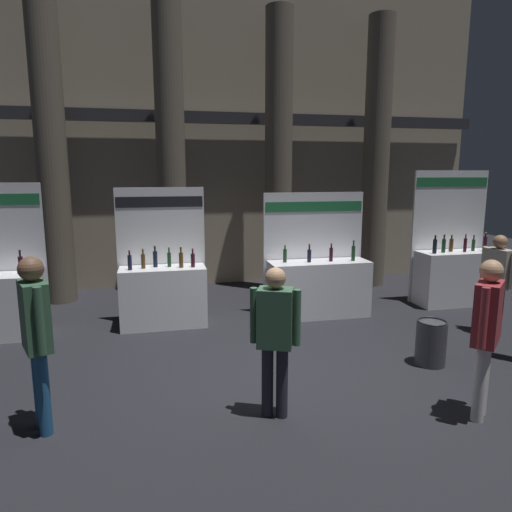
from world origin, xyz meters
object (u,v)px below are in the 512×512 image
object	(u,v)px
exhibitor_booth_2	(318,284)
visitor_0	(36,328)
exhibitor_booth_1	(163,290)
visitor_3	(497,276)
visitor_2	(275,330)
exhibitor_booth_3	(454,271)
trash_bin	(431,342)
visitor_5	(486,325)

from	to	relation	value
exhibitor_booth_2	visitor_0	bearing A→B (deg)	-142.75
exhibitor_booth_1	visitor_3	size ratio (longest dim) A/B	1.44
exhibitor_booth_1	visitor_3	bearing A→B (deg)	-17.35
exhibitor_booth_2	visitor_2	bearing A→B (deg)	-116.97
exhibitor_booth_2	visitor_2	world-z (taller)	exhibitor_booth_2
exhibitor_booth_3	trash_bin	distance (m)	3.35
exhibitor_booth_3	trash_bin	world-z (taller)	exhibitor_booth_3
exhibitor_booth_3	visitor_5	size ratio (longest dim) A/B	1.53
trash_bin	visitor_0	size ratio (longest dim) A/B	0.35
visitor_5	visitor_0	bearing A→B (deg)	-52.48
exhibitor_booth_2	visitor_0	size ratio (longest dim) A/B	1.24
visitor_0	exhibitor_booth_2	bearing A→B (deg)	-74.90
visitor_5	exhibitor_booth_3	bearing A→B (deg)	-165.30
visitor_2	visitor_3	world-z (taller)	visitor_2
visitor_0	visitor_3	world-z (taller)	visitor_0
exhibitor_booth_1	visitor_0	distance (m)	3.35
visitor_2	visitor_0	bearing A→B (deg)	-163.11
visitor_2	visitor_5	size ratio (longest dim) A/B	0.95
visitor_0	exhibitor_booth_1	bearing A→B (deg)	-44.31
exhibitor_booth_2	exhibitor_booth_3	distance (m)	2.88
trash_bin	visitor_3	bearing A→B (deg)	27.03
trash_bin	visitor_3	size ratio (longest dim) A/B	0.38
visitor_2	trash_bin	bearing A→B (deg)	42.03
visitor_2	visitor_5	distance (m)	2.16
trash_bin	visitor_0	bearing A→B (deg)	-172.49
exhibitor_booth_2	trash_bin	bearing A→B (deg)	-73.02
exhibitor_booth_2	exhibitor_booth_3	xyz separation A→B (m)	(2.88, 0.14, 0.06)
exhibitor_booth_3	visitor_2	xyz separation A→B (m)	(-4.54, -3.40, 0.31)
exhibitor_booth_2	visitor_3	size ratio (longest dim) A/B	1.37
exhibitor_booth_3	visitor_5	world-z (taller)	exhibitor_booth_3
trash_bin	exhibitor_booth_1	bearing A→B (deg)	144.78
exhibitor_booth_1	visitor_2	bearing A→B (deg)	-71.93
exhibitor_booth_1	trash_bin	world-z (taller)	exhibitor_booth_1
exhibitor_booth_3	visitor_3	bearing A→B (deg)	-105.82
visitor_3	exhibitor_booth_3	bearing A→B (deg)	-26.38
trash_bin	visitor_0	distance (m)	4.83
exhibitor_booth_3	visitor_3	xyz separation A→B (m)	(-0.48, -1.71, 0.31)
visitor_0	visitor_2	size ratio (longest dim) A/B	1.10
visitor_0	visitor_2	world-z (taller)	visitor_0
exhibitor_booth_1	trash_bin	xyz separation A→B (m)	(3.47, -2.45, -0.29)
exhibitor_booth_2	visitor_5	bearing A→B (deg)	-83.22
exhibitor_booth_1	exhibitor_booth_2	distance (m)	2.74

